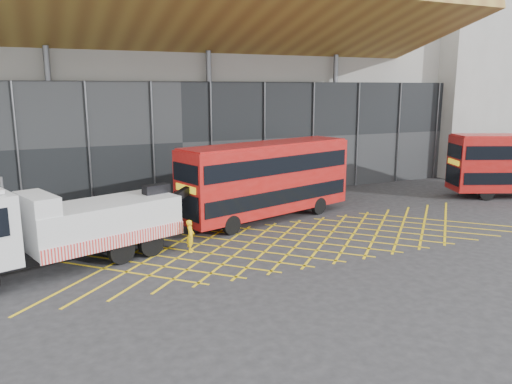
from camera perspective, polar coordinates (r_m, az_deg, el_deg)
name	(u,v)px	position (r m, az deg, el deg)	size (l,w,h in m)	color
ground_plane	(210,254)	(23.49, -5.24, -7.04)	(120.00, 120.00, 0.00)	#252528
road_markings	(301,241)	(25.35, 5.13, -5.60)	(26.36, 7.16, 0.01)	yellow
construction_building	(154,70)	(40.52, -11.53, 13.56)	(55.00, 23.97, 18.00)	gray
east_building	(468,62)	(53.93, 23.09, 13.46)	(15.00, 12.00, 20.00)	gray
recovery_truck	(59,226)	(22.55, -21.54, -3.66)	(11.50, 5.73, 4.05)	black
bus_towed	(267,177)	(28.85, 1.28, 1.68)	(11.30, 5.53, 4.50)	#9E0F0C
worker	(190,236)	(23.66, -7.50, -4.99)	(0.56, 0.37, 1.54)	yellow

